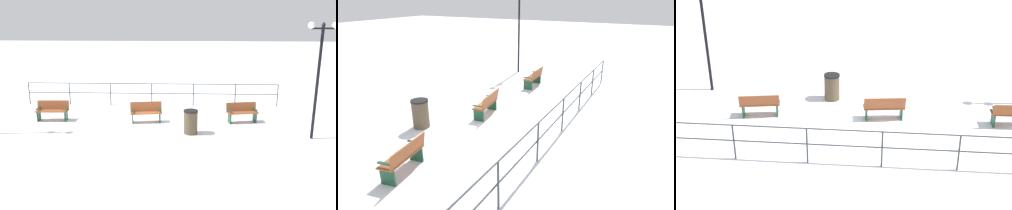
% 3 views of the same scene
% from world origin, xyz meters
% --- Properties ---
extents(ground_plane, '(80.00, 80.00, 0.00)m').
position_xyz_m(ground_plane, '(0.00, 0.00, 0.00)').
color(ground_plane, white).
rests_on(ground_plane, ground).
extents(bench_nearest, '(0.59, 1.44, 0.88)m').
position_xyz_m(bench_nearest, '(-0.13, -4.25, 0.46)').
color(bench_nearest, brown).
rests_on(bench_nearest, ground).
extents(bench_second, '(0.67, 1.45, 0.89)m').
position_xyz_m(bench_second, '(-0.04, -0.01, 0.46)').
color(bench_second, brown).
rests_on(bench_second, ground).
extents(bench_third, '(0.72, 1.42, 0.87)m').
position_xyz_m(bench_third, '(-0.18, 4.23, 0.46)').
color(bench_third, brown).
rests_on(bench_third, ground).
extents(lamppost_middle, '(0.25, 1.10, 4.45)m').
position_xyz_m(lamppost_middle, '(1.80, 6.63, 3.05)').
color(lamppost_middle, black).
rests_on(lamppost_middle, ground).
extents(waterfront_railing, '(0.05, 12.99, 1.16)m').
position_xyz_m(waterfront_railing, '(-2.92, 0.00, 0.78)').
color(waterfront_railing, '#383D42').
rests_on(waterfront_railing, ground).
extents(trash_bin, '(0.58, 0.58, 0.97)m').
position_xyz_m(trash_bin, '(1.41, 1.93, 0.49)').
color(trash_bin, brown).
rests_on(trash_bin, ground).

